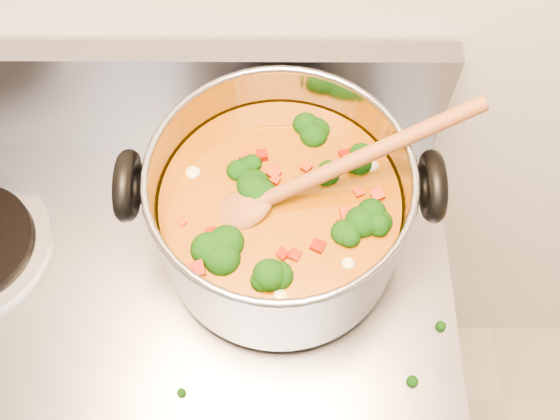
% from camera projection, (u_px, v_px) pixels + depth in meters
% --- Properties ---
extents(stockpot, '(0.33, 0.27, 0.16)m').
position_uv_depth(stockpot, '(280.00, 211.00, 0.68)').
color(stockpot, '#9FA0A7').
rests_on(stockpot, electric_range).
extents(wooden_spoon, '(0.29, 0.12, 0.11)m').
position_uv_depth(wooden_spoon, '(300.00, 185.00, 0.64)').
color(wooden_spoon, brown).
rests_on(wooden_spoon, stockpot).
extents(cooktop_crumbs, '(0.31, 0.33, 0.01)m').
position_uv_depth(cooktop_crumbs, '(248.00, 211.00, 0.77)').
color(cooktop_crumbs, black).
rests_on(cooktop_crumbs, electric_range).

